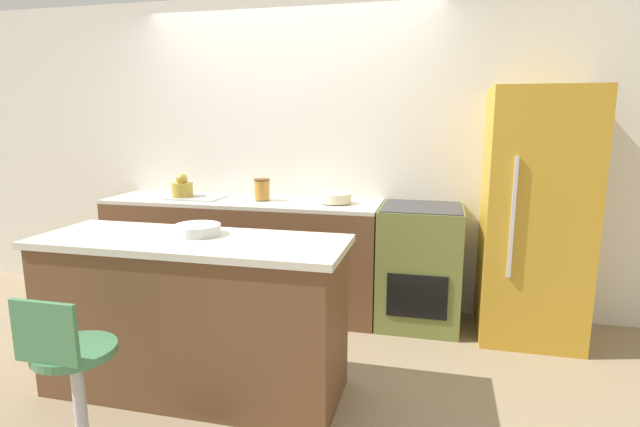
% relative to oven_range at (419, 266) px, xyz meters
% --- Properties ---
extents(ground_plane, '(14.00, 14.00, 0.00)m').
position_rel_oven_range_xyz_m(ground_plane, '(-1.13, -0.32, -0.47)').
color(ground_plane, '#998466').
extents(wall_back, '(8.00, 0.06, 2.60)m').
position_rel_oven_range_xyz_m(wall_back, '(-1.13, 0.33, 0.83)').
color(wall_back, white).
rests_on(wall_back, ground_plane).
extents(back_counter, '(2.31, 0.60, 0.94)m').
position_rel_oven_range_xyz_m(back_counter, '(-1.48, 0.00, -0.00)').
color(back_counter, brown).
rests_on(back_counter, ground_plane).
extents(kitchen_island, '(1.80, 0.64, 0.94)m').
position_rel_oven_range_xyz_m(kitchen_island, '(-1.25, -1.32, -0.00)').
color(kitchen_island, brown).
rests_on(kitchen_island, ground_plane).
extents(oven_range, '(0.62, 0.62, 0.94)m').
position_rel_oven_range_xyz_m(oven_range, '(0.00, 0.00, 0.00)').
color(oven_range, olive).
rests_on(oven_range, ground_plane).
extents(refrigerator, '(0.71, 0.69, 1.82)m').
position_rel_oven_range_xyz_m(refrigerator, '(0.80, -0.03, 0.44)').
color(refrigerator, gold).
rests_on(refrigerator, ground_plane).
extents(stool_chair, '(0.38, 0.38, 0.84)m').
position_rel_oven_range_xyz_m(stool_chair, '(-1.50, -2.02, -0.06)').
color(stool_chair, '#B7B7BC').
rests_on(stool_chair, ground_plane).
extents(kettle, '(0.18, 0.18, 0.20)m').
position_rel_oven_range_xyz_m(kettle, '(-2.02, 0.01, 0.55)').
color(kettle, '#B29333').
rests_on(kettle, back_counter).
extents(mixing_bowl, '(0.25, 0.25, 0.07)m').
position_rel_oven_range_xyz_m(mixing_bowl, '(-0.68, 0.01, 0.51)').
color(mixing_bowl, beige).
rests_on(mixing_bowl, back_counter).
extents(canister_jar, '(0.13, 0.13, 0.17)m').
position_rel_oven_range_xyz_m(canister_jar, '(-1.30, 0.01, 0.56)').
color(canister_jar, '#B77F33').
rests_on(canister_jar, back_counter).
extents(fruit_bowl, '(0.27, 0.27, 0.06)m').
position_rel_oven_range_xyz_m(fruit_bowl, '(-1.24, -1.23, 0.50)').
color(fruit_bowl, white).
rests_on(fruit_bowl, kitchen_island).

